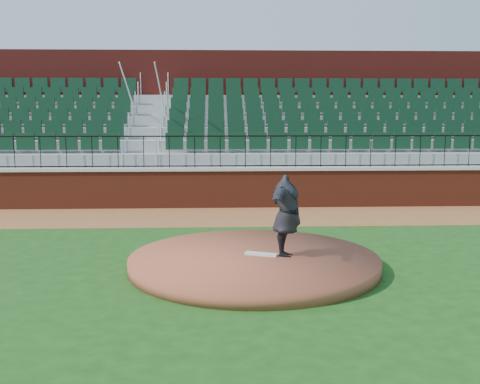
% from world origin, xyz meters
% --- Properties ---
extents(ground, '(90.00, 90.00, 0.00)m').
position_xyz_m(ground, '(0.00, 0.00, 0.00)').
color(ground, '#164213').
rests_on(ground, ground).
extents(warning_track, '(34.00, 3.20, 0.01)m').
position_xyz_m(warning_track, '(0.00, 5.40, 0.01)').
color(warning_track, brown).
rests_on(warning_track, ground).
extents(field_wall, '(34.00, 0.35, 1.20)m').
position_xyz_m(field_wall, '(0.00, 7.00, 0.60)').
color(field_wall, maroon).
rests_on(field_wall, ground).
extents(wall_cap, '(34.00, 0.45, 0.10)m').
position_xyz_m(wall_cap, '(0.00, 7.00, 1.25)').
color(wall_cap, '#B7B7B7').
rests_on(wall_cap, field_wall).
extents(wall_railing, '(34.00, 0.05, 1.00)m').
position_xyz_m(wall_railing, '(0.00, 7.00, 1.80)').
color(wall_railing, black).
rests_on(wall_railing, wall_cap).
extents(seating_stands, '(34.00, 5.10, 4.60)m').
position_xyz_m(seating_stands, '(0.00, 9.72, 2.30)').
color(seating_stands, gray).
rests_on(seating_stands, ground).
extents(concourse_wall, '(34.00, 0.50, 5.50)m').
position_xyz_m(concourse_wall, '(0.00, 12.52, 2.75)').
color(concourse_wall, maroon).
rests_on(concourse_wall, ground).
extents(pitchers_mound, '(4.99, 4.99, 0.25)m').
position_xyz_m(pitchers_mound, '(0.21, -0.15, 0.12)').
color(pitchers_mound, brown).
rests_on(pitchers_mound, ground).
extents(pitching_rubber, '(0.67, 0.39, 0.04)m').
position_xyz_m(pitching_rubber, '(0.36, -0.11, 0.27)').
color(pitching_rubber, silver).
rests_on(pitching_rubber, pitchers_mound).
extents(pitcher, '(1.02, 2.08, 1.63)m').
position_xyz_m(pitcher, '(0.85, -0.18, 1.07)').
color(pitcher, black).
rests_on(pitcher, pitchers_mound).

